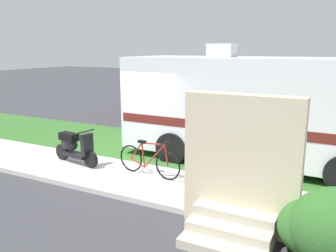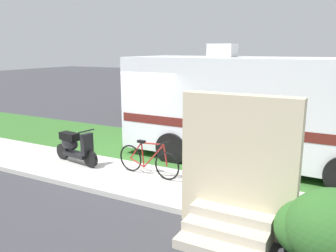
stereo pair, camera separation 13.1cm
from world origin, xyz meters
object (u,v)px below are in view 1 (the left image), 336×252
at_px(bicycle, 149,160).
at_px(bottle_green, 257,191).
at_px(scooter, 74,146).
at_px(pickup_truck_near, 191,99).
at_px(motorhome_rv, 263,106).

xyz_separation_m(bicycle, bottle_green, (2.62, -0.01, -0.26)).
distance_m(scooter, bicycle, 2.26).
bearing_deg(scooter, bottle_green, 1.13).
height_order(scooter, bottle_green, scooter).
xyz_separation_m(pickup_truck_near, bottle_green, (4.72, -7.23, -0.69)).
bearing_deg(bicycle, motorhome_rv, 50.15).
bearing_deg(bottle_green, motorhome_rv, 101.72).
distance_m(bicycle, bottle_green, 2.63).
relative_size(motorhome_rv, scooter, 4.62).
bearing_deg(bicycle, pickup_truck_near, 106.24).
bearing_deg(motorhome_rv, scooter, -148.97).
distance_m(pickup_truck_near, bottle_green, 8.67).
bearing_deg(scooter, pickup_truck_near, 88.83).
xyz_separation_m(motorhome_rv, pickup_truck_near, (-4.20, 4.71, -0.69)).
height_order(motorhome_rv, pickup_truck_near, motorhome_rv).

